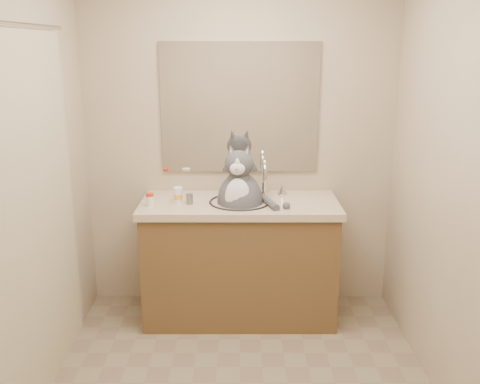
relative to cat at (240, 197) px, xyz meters
name	(u,v)px	position (x,y,z in m)	size (l,w,h in m)	color
room	(240,189)	(0.00, -0.93, 0.31)	(2.22, 2.52, 2.42)	#84765B
vanity	(240,257)	(0.00, 0.03, -0.44)	(1.34, 0.59, 1.12)	brown
mirror	(240,108)	(0.00, 0.30, 0.56)	(1.10, 0.02, 0.90)	white
shower_curtain	(35,215)	(-1.05, -0.83, 0.14)	(0.02, 1.30, 1.93)	#C3B793
cat	(240,197)	(0.00, 0.00, 0.00)	(0.43, 0.40, 0.61)	#4B4B50
pill_bottle_redcap	(150,200)	(-0.59, -0.07, 0.01)	(0.06, 0.06, 0.09)	white
pill_bottle_orange	(178,195)	(-0.42, 0.01, 0.01)	(0.06, 0.06, 0.11)	white
grey_canister	(190,199)	(-0.34, -0.03, 0.00)	(0.06, 0.06, 0.07)	slate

